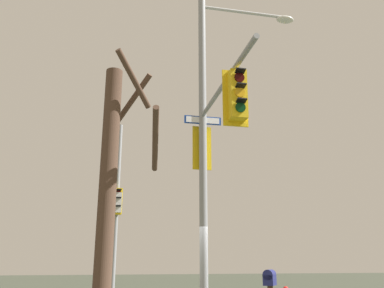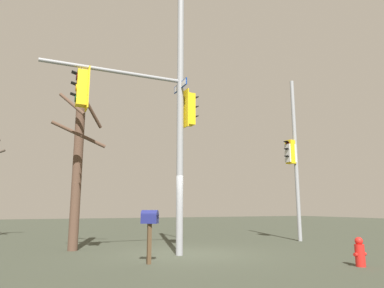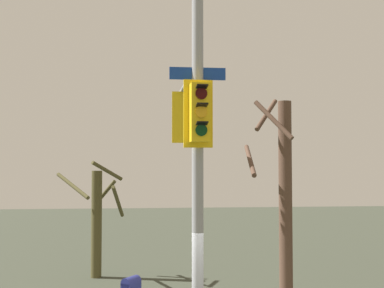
% 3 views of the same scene
% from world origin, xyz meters
% --- Properties ---
extents(ground_plane, '(80.00, 80.00, 0.00)m').
position_xyz_m(ground_plane, '(0.00, 0.00, 0.00)').
color(ground_plane, '#373C2F').
extents(main_signal_pole_assembly, '(5.13, 3.70, 9.70)m').
position_xyz_m(main_signal_pole_assembly, '(-1.00, -0.36, 5.28)').
color(main_signal_pole_assembly, gray).
rests_on(main_signal_pole_assembly, ground).
extents(secondary_pole_assembly, '(0.73, 0.40, 7.53)m').
position_xyz_m(secondary_pole_assembly, '(6.21, 2.00, 3.88)').
color(secondary_pole_assembly, gray).
rests_on(secondary_pole_assembly, ground).
extents(fire_hydrant, '(0.38, 0.24, 0.73)m').
position_xyz_m(fire_hydrant, '(3.04, -4.03, 0.34)').
color(fire_hydrant, red).
rests_on(fire_hydrant, ground).
extents(mailbox, '(0.50, 0.45, 1.41)m').
position_xyz_m(mailbox, '(-1.76, -1.45, 1.11)').
color(mailbox, '#4C3823').
rests_on(mailbox, ground).
extents(bare_tree_behind_pole, '(1.84, 1.23, 5.61)m').
position_xyz_m(bare_tree_behind_pole, '(-3.32, 2.38, 2.91)').
color(bare_tree_behind_pole, '#51392C').
rests_on(bare_tree_behind_pole, ground).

